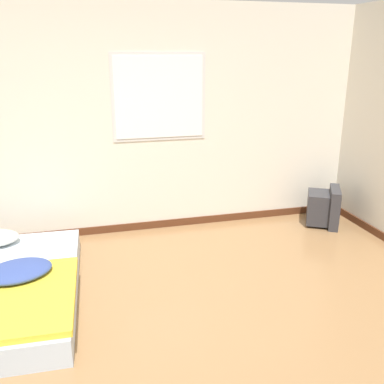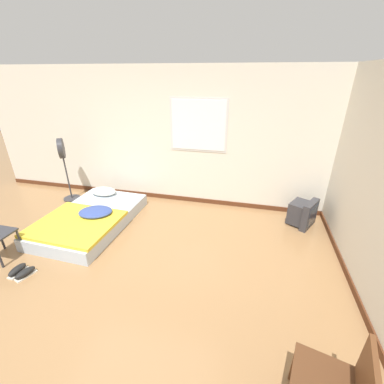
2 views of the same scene
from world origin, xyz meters
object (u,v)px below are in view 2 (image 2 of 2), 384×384
object	(u,v)px
mattress_bed	(90,218)
sneaker_pair	(21,272)
crt_tv	(303,213)
standing_fan	(63,158)

from	to	relation	value
mattress_bed	sneaker_pair	xyz separation A→B (m)	(-0.19, -1.32, -0.09)
crt_tv	sneaker_pair	bearing A→B (deg)	-149.84
sneaker_pair	mattress_bed	bearing A→B (deg)	82.00
sneaker_pair	standing_fan	size ratio (longest dim) A/B	0.23
mattress_bed	standing_fan	distance (m)	1.51
crt_tv	standing_fan	xyz separation A→B (m)	(-4.62, -0.07, 0.68)
mattress_bed	crt_tv	xyz separation A→B (m)	(3.62, 0.89, 0.09)
mattress_bed	crt_tv	world-z (taller)	crt_tv
mattress_bed	sneaker_pair	distance (m)	1.34
crt_tv	sneaker_pair	size ratio (longest dim) A/B	1.86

